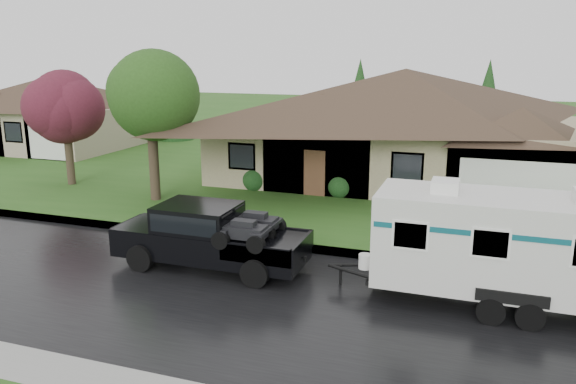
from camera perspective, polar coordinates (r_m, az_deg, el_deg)
The scene contains 11 objects.
ground at distance 17.35m, azimuth -1.86°, elevation -8.16°, with size 140.00×140.00×0.00m, color #2A561A.
road at distance 15.66m, azimuth -4.52°, elevation -10.74°, with size 140.00×8.00×0.01m, color black.
curb at distance 19.31m, azimuth 0.52°, elevation -5.57°, with size 140.00×0.50×0.15m, color gray.
lawn at distance 31.23m, azimuth 7.99°, elevation 1.93°, with size 140.00×26.00×0.15m, color #2A561A.
house_main at distance 29.19m, azimuth 12.23°, elevation 7.90°, with size 19.44×10.80×6.90m.
house_far at distance 41.52m, azimuth -22.86°, elevation 8.01°, with size 10.80×8.64×5.80m.
tree_left_green at distance 25.05m, azimuth -13.86°, elevation 9.65°, with size 4.06×4.06×6.72m.
tree_red at distance 29.47m, azimuth -21.73°, elevation 7.98°, with size 3.31×3.31×5.48m.
shrub_row at distance 25.29m, azimuth 9.95°, elevation 0.32°, with size 13.60×1.00×1.00m.
pickup_truck at distance 17.61m, azimuth -8.24°, elevation -4.26°, with size 5.99×2.28×2.00m.
travel_trailer at distance 15.60m, azimuth 21.95°, elevation -4.92°, with size 7.39×2.59×3.31m.
Camera 1 is at (5.77, -14.99, 6.56)m, focal length 35.00 mm.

